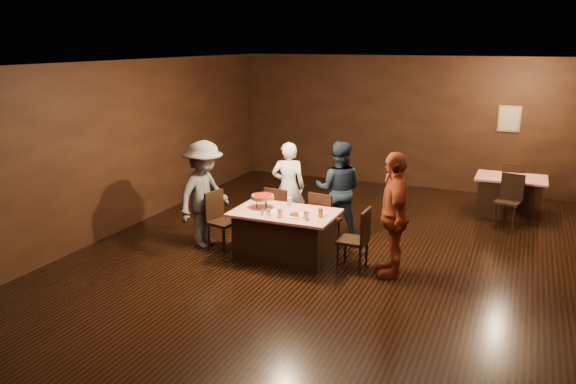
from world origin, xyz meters
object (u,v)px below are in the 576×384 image
(chair_far_right, at_px, (325,219))
(glass_front_right, at_px, (306,215))
(main_table, at_px, (285,235))
(pizza_stand, at_px, (263,197))
(chair_far_left, at_px, (281,213))
(glass_back, at_px, (289,202))
(glass_front_left, at_px, (280,213))
(chair_end_left, at_px, (223,221))
(chair_end_right, at_px, (353,239))
(chair_back_near, at_px, (508,201))
(diner_red_shirt, at_px, (394,214))
(glass_amber, at_px, (320,213))
(chair_back_far, at_px, (511,185))
(back_table, at_px, (509,196))
(plate_empty, at_px, (322,213))
(diner_grey_knit, at_px, (204,194))
(diner_navy_hoodie, at_px, (339,190))
(diner_white_jacket, at_px, (288,187))

(chair_far_right, height_order, glass_front_right, chair_far_right)
(main_table, relative_size, pizza_stand, 4.21)
(chair_far_left, height_order, glass_front_right, chair_far_left)
(main_table, height_order, glass_back, glass_back)
(pizza_stand, distance_m, glass_front_left, 0.58)
(chair_far_right, distance_m, pizza_stand, 1.16)
(chair_end_left, distance_m, glass_front_right, 1.61)
(chair_end_right, distance_m, chair_back_near, 3.71)
(diner_red_shirt, relative_size, pizza_stand, 4.82)
(glass_amber, bearing_deg, chair_back_near, 51.22)
(chair_back_far, distance_m, glass_front_left, 5.64)
(back_table, relative_size, diner_red_shirt, 0.71)
(pizza_stand, xyz_separation_m, glass_amber, (1.00, -0.10, -0.11))
(diner_red_shirt, height_order, plate_empty, diner_red_shirt)
(chair_far_left, bearing_deg, chair_far_right, -176.19)
(chair_back_far, bearing_deg, chair_far_right, 51.38)
(main_table, relative_size, glass_back, 11.43)
(back_table, height_order, chair_back_near, chair_back_near)
(back_table, bearing_deg, chair_back_near, -90.00)
(glass_back, bearing_deg, diner_red_shirt, -8.22)
(diner_grey_knit, bearing_deg, chair_end_left, -84.37)
(chair_end_left, distance_m, glass_amber, 1.74)
(chair_far_left, height_order, chair_far_right, same)
(back_table, bearing_deg, chair_end_right, -118.13)
(back_table, bearing_deg, diner_red_shirt, -111.17)
(chair_back_near, xyz_separation_m, pizza_stand, (-3.53, -3.06, 0.48))
(main_table, height_order, glass_front_right, glass_front_right)
(diner_grey_knit, relative_size, glass_front_right, 12.64)
(chair_far_left, bearing_deg, glass_front_right, 134.17)
(chair_end_right, distance_m, pizza_stand, 1.57)
(glass_amber, bearing_deg, back_table, 56.68)
(pizza_stand, bearing_deg, chair_end_right, -1.91)
(back_table, bearing_deg, diner_navy_hoodie, -137.29)
(diner_grey_knit, bearing_deg, glass_amber, -83.84)
(main_table, bearing_deg, glass_amber, -4.76)
(pizza_stand, xyz_separation_m, plate_empty, (0.95, 0.10, -0.17))
(glass_back, bearing_deg, plate_empty, -14.04)
(chair_end_right, relative_size, pizza_stand, 2.50)
(diner_navy_hoodie, xyz_separation_m, pizza_stand, (-0.84, -1.27, 0.11))
(plate_empty, relative_size, glass_back, 1.79)
(glass_front_left, bearing_deg, chair_far_left, 113.20)
(glass_front_left, bearing_deg, main_table, 99.46)
(chair_back_far, xyz_separation_m, diner_white_jacket, (-3.61, -3.14, 0.33))
(diner_navy_hoodie, relative_size, plate_empty, 6.73)
(chair_far_left, height_order, diner_white_jacket, diner_white_jacket)
(chair_end_right, bearing_deg, diner_grey_knit, -89.20)
(chair_far_right, bearing_deg, pizza_stand, 50.25)
(chair_far_left, distance_m, diner_white_jacket, 0.62)
(chair_end_left, relative_size, chair_end_right, 1.00)
(chair_back_far, distance_m, diner_red_shirt, 4.61)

